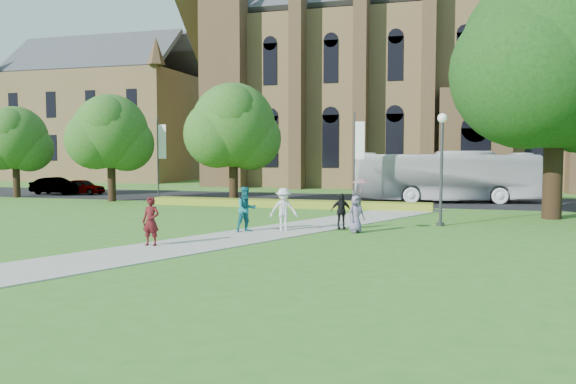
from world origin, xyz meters
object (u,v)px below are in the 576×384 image
(large_tree, at_px, (557,55))
(pedestrian_0, at_px, (151,221))
(streetlamp, at_px, (442,155))
(car_0, at_px, (83,187))
(tour_coach, at_px, (445,176))
(car_1, at_px, (57,186))

(large_tree, xyz_separation_m, pedestrian_0, (-15.57, -13.43, -7.44))
(streetlamp, xyz_separation_m, large_tree, (5.50, 4.50, 5.07))
(streetlamp, bearing_deg, car_0, 156.32)
(large_tree, relative_size, tour_coach, 1.04)
(car_0, distance_m, pedestrian_0, 28.28)
(car_0, relative_size, pedestrian_0, 2.05)
(tour_coach, bearing_deg, car_0, 80.14)
(large_tree, xyz_separation_m, car_1, (-36.03, 7.33, -7.65))
(tour_coach, xyz_separation_m, pedestrian_0, (-10.17, -22.00, -0.85))
(car_0, bearing_deg, tour_coach, -86.48)
(streetlamp, distance_m, tour_coach, 13.15)
(tour_coach, bearing_deg, large_tree, -158.75)
(large_tree, height_order, car_1, large_tree)
(large_tree, height_order, pedestrian_0, large_tree)
(streetlamp, xyz_separation_m, tour_coach, (0.10, 13.06, -1.51))
(car_0, distance_m, car_1, 2.13)
(large_tree, relative_size, car_1, 3.15)
(streetlamp, xyz_separation_m, pedestrian_0, (-10.07, -8.93, -2.37))
(large_tree, distance_m, pedestrian_0, 21.86)
(tour_coach, bearing_deg, streetlamp, 168.57)
(streetlamp, relative_size, large_tree, 0.40)
(pedestrian_0, bearing_deg, large_tree, 39.24)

